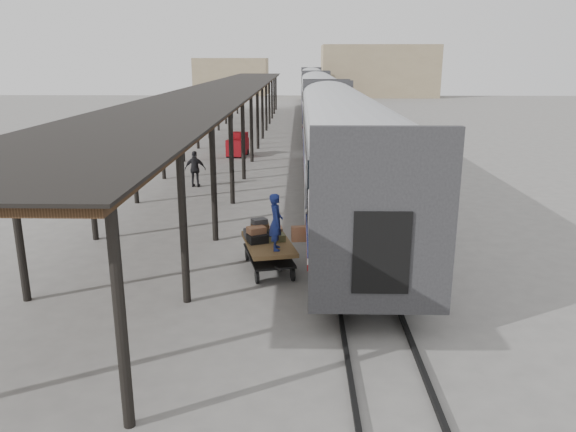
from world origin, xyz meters
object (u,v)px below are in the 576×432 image
(pedestrian, at_px, (195,169))
(baggage_cart, at_px, (269,249))
(luggage_tug, at_px, (238,146))
(porter, at_px, (276,222))

(pedestrian, bearing_deg, baggage_cart, 112.80)
(baggage_cart, height_order, luggage_tug, luggage_tug)
(baggage_cart, relative_size, luggage_tug, 1.43)
(luggage_tug, bearing_deg, pedestrian, -84.55)
(baggage_cart, height_order, porter, porter)
(baggage_cart, relative_size, pedestrian, 1.52)
(baggage_cart, xyz_separation_m, porter, (0.25, -0.65, 1.00))
(porter, bearing_deg, luggage_tug, 2.16)
(pedestrian, bearing_deg, porter, 112.83)
(baggage_cart, bearing_deg, luggage_tug, 85.19)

